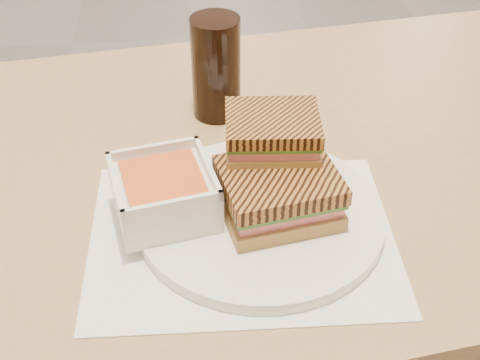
{
  "coord_description": "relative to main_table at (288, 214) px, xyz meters",
  "views": [
    {
      "loc": [
        -0.05,
        -2.57,
        1.28
      ],
      "look_at": [
        0.01,
        -2.0,
        0.82
      ],
      "focal_mm": 49.32,
      "sensor_mm": 36.0,
      "label": 1
    }
  ],
  "objects": [
    {
      "name": "main_table",
      "position": [
        0.0,
        0.0,
        0.0
      ],
      "size": [
        1.29,
        0.86,
        0.75
      ],
      "color": "#A58658",
      "rests_on": "ground"
    },
    {
      "name": "tray_liner",
      "position": [
        -0.08,
        -0.16,
        0.11
      ],
      "size": [
        0.36,
        0.28,
        0.0
      ],
      "color": "white",
      "rests_on": "main_table"
    },
    {
      "name": "plate",
      "position": [
        -0.06,
        -0.14,
        0.12
      ],
      "size": [
        0.29,
        0.29,
        0.02
      ],
      "color": "white",
      "rests_on": "tray_liner"
    },
    {
      "name": "soup_bowl",
      "position": [
        -0.17,
        -0.13,
        0.16
      ],
      "size": [
        0.13,
        0.13,
        0.06
      ],
      "color": "white",
      "rests_on": "plate"
    },
    {
      "name": "panini_lower",
      "position": [
        -0.04,
        -0.14,
        0.16
      ],
      "size": [
        0.15,
        0.13,
        0.06
      ],
      "color": "tan",
      "rests_on": "plate"
    },
    {
      "name": "panini_upper",
      "position": [
        -0.04,
        -0.09,
        0.21
      ],
      "size": [
        0.11,
        0.1,
        0.05
      ],
      "color": "tan",
      "rests_on": "panini_lower"
    },
    {
      "name": "cola_glass",
      "position": [
        -0.09,
        0.11,
        0.19
      ],
      "size": [
        0.07,
        0.07,
        0.15
      ],
      "color": "black",
      "rests_on": "main_table"
    }
  ]
}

